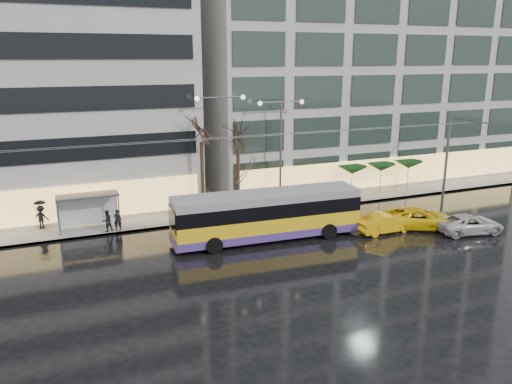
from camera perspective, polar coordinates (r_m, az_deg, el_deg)
ground at (r=29.36m, az=-0.85°, el=-8.83°), size 140.00×140.00×0.00m
sidewalk at (r=42.42m, az=-5.22°, el=-1.14°), size 80.00×10.00×0.15m
kerb at (r=37.92m, az=-3.02°, el=-3.09°), size 80.00×0.10×0.15m
building_right at (r=52.55m, az=11.39°, el=15.66°), size 32.00×14.00×25.00m
trolleybus at (r=33.48m, az=1.26°, el=-2.82°), size 12.89×5.28×5.92m
catenary at (r=35.48m, az=-4.04°, el=2.62°), size 42.24×5.12×7.00m
bus_shelter at (r=37.08m, az=-19.26°, el=-1.32°), size 4.20×1.60×2.51m
street_lamp_near at (r=38.14m, az=-4.01°, el=6.16°), size 3.96×0.36×9.03m
street_lamp_far at (r=40.00m, az=2.85°, el=6.20°), size 3.96×0.36×8.53m
tree_a at (r=37.74m, az=-6.32°, el=7.69°), size 3.20×3.20×8.40m
tree_b at (r=38.93m, az=-2.10°, el=6.98°), size 3.20×3.20×7.70m
parasol_a at (r=44.15m, az=10.96°, el=2.48°), size 2.50×2.50×2.65m
parasol_b at (r=45.83m, az=14.11°, el=2.76°), size 2.50×2.50×2.65m
parasol_c at (r=47.64m, az=17.04°, el=3.01°), size 2.50×2.50×2.65m
taxi_b at (r=36.20m, az=14.49°, el=-3.43°), size 4.24×1.55×1.39m
taxi_c at (r=37.77m, az=18.15°, el=-2.88°), size 5.79×4.46×1.46m
sedan_silver at (r=38.01m, az=23.21°, el=-3.38°), size 4.99×2.97×1.30m
pedestrian_a at (r=36.08m, az=-15.63°, el=-2.02°), size 0.96×0.98×2.19m
pedestrian_b at (r=36.24m, az=-16.67°, el=-3.18°), size 0.90×0.79×1.55m
pedestrian_c at (r=38.37m, az=-23.37°, el=-2.27°), size 1.26×1.10×2.11m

